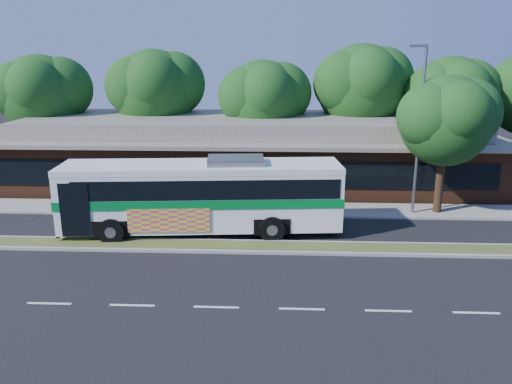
# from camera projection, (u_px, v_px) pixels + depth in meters

# --- Properties ---
(ground) EXTENTS (120.00, 120.00, 0.00)m
(ground) POSITION_uv_depth(u_px,v_px,m) (230.00, 253.00, 22.35)
(ground) COLOR black
(ground) RESTS_ON ground
(median_strip) EXTENTS (26.00, 1.10, 0.15)m
(median_strip) POSITION_uv_depth(u_px,v_px,m) (231.00, 246.00, 22.91)
(median_strip) COLOR #3D5021
(median_strip) RESTS_ON ground
(sidewalk) EXTENTS (44.00, 2.60, 0.12)m
(sidewalk) POSITION_uv_depth(u_px,v_px,m) (240.00, 209.00, 28.50)
(sidewalk) COLOR gray
(sidewalk) RESTS_ON ground
(plaza_building) EXTENTS (33.20, 11.20, 4.45)m
(plaza_building) POSITION_uv_depth(u_px,v_px,m) (247.00, 152.00, 34.29)
(plaza_building) COLOR #532D1A
(plaza_building) RESTS_ON ground
(lamp_post) EXTENTS (0.93, 0.18, 9.07)m
(lamp_post) POSITION_uv_depth(u_px,v_px,m) (419.00, 126.00, 26.41)
(lamp_post) COLOR slate
(lamp_post) RESTS_ON ground
(tree_bg_a) EXTENTS (6.47, 5.80, 8.63)m
(tree_bg_a) POSITION_uv_depth(u_px,v_px,m) (48.00, 93.00, 35.99)
(tree_bg_a) COLOR black
(tree_bg_a) RESTS_ON ground
(tree_bg_b) EXTENTS (6.69, 6.00, 9.00)m
(tree_bg_b) POSITION_uv_depth(u_px,v_px,m) (160.00, 89.00, 36.54)
(tree_bg_b) COLOR black
(tree_bg_b) RESTS_ON ground
(tree_bg_c) EXTENTS (6.24, 5.60, 8.26)m
(tree_bg_c) POSITION_uv_depth(u_px,v_px,m) (269.00, 98.00, 35.37)
(tree_bg_c) COLOR black
(tree_bg_c) RESTS_ON ground
(tree_bg_d) EXTENTS (6.91, 6.20, 9.37)m
(tree_bg_d) POSITION_uv_depth(u_px,v_px,m) (367.00, 85.00, 35.82)
(tree_bg_d) COLOR black
(tree_bg_d) RESTS_ON ground
(tree_bg_e) EXTENTS (6.47, 5.80, 8.50)m
(tree_bg_e) POSITION_uv_depth(u_px,v_px,m) (455.00, 96.00, 34.77)
(tree_bg_e) COLOR black
(tree_bg_e) RESTS_ON ground
(transit_bus) EXTENTS (13.75, 4.08, 3.81)m
(transit_bus) POSITION_uv_depth(u_px,v_px,m) (203.00, 191.00, 24.38)
(transit_bus) COLOR white
(transit_bus) RESTS_ON ground
(sidewalk_tree) EXTENTS (5.41, 4.85, 7.60)m
(sidewalk_tree) POSITION_uv_depth(u_px,v_px,m) (452.00, 118.00, 26.53)
(sidewalk_tree) COLOR black
(sidewalk_tree) RESTS_ON ground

